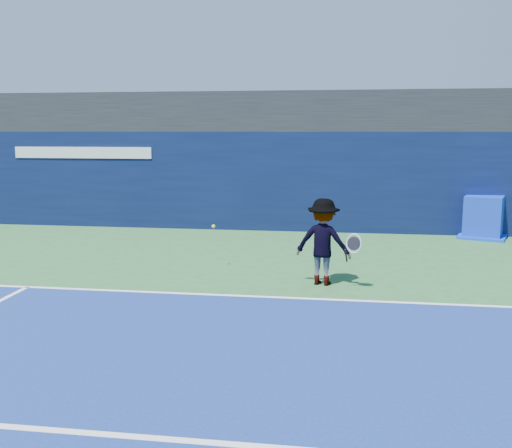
% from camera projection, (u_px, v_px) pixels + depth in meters
% --- Properties ---
extents(ground, '(80.00, 80.00, 0.00)m').
position_uv_depth(ground, '(260.00, 363.00, 7.50)').
color(ground, '#2D6432').
rests_on(ground, ground).
extents(baseline, '(24.00, 0.10, 0.01)m').
position_uv_depth(baseline, '(282.00, 298.00, 10.43)').
color(baseline, white).
rests_on(baseline, ground).
extents(service_line, '(24.00, 0.10, 0.01)m').
position_uv_depth(service_line, '(232.00, 444.00, 5.55)').
color(service_line, white).
rests_on(service_line, ground).
extents(stadium_band, '(36.00, 3.00, 1.20)m').
position_uv_depth(stadium_band, '(309.00, 113.00, 18.15)').
color(stadium_band, black).
rests_on(stadium_band, back_wall_assembly).
extents(back_wall_assembly, '(36.00, 1.03, 3.00)m').
position_uv_depth(back_wall_assembly, '(306.00, 181.00, 17.52)').
color(back_wall_assembly, '#0A1438').
rests_on(back_wall_assembly, ground).
extents(equipment_cart, '(1.60, 1.60, 1.20)m').
position_uv_depth(equipment_cart, '(483.00, 219.00, 16.26)').
color(equipment_cart, '#0E2CC4').
rests_on(equipment_cart, ground).
extents(tennis_player, '(1.36, 0.86, 1.72)m').
position_uv_depth(tennis_player, '(323.00, 242.00, 11.26)').
color(tennis_player, silver).
rests_on(tennis_player, ground).
extents(tennis_ball, '(0.08, 0.08, 0.08)m').
position_uv_depth(tennis_ball, '(214.00, 226.00, 12.61)').
color(tennis_ball, yellow).
rests_on(tennis_ball, ground).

